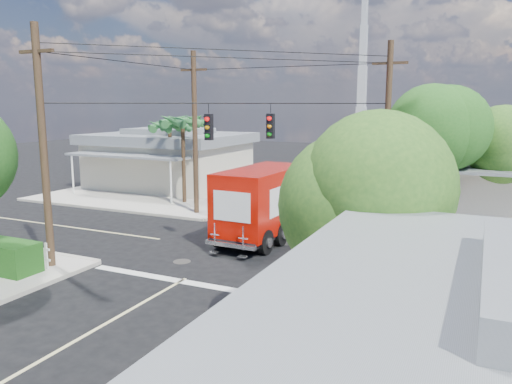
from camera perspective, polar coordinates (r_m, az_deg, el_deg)
The scene contains 15 objects.
ground at distance 21.58m, azimuth -2.26°, elevation -6.60°, with size 120.00×120.00×0.00m, color black.
sidewalk_ne at distance 29.92m, azimuth 27.10°, elevation -2.88°, with size 14.12×14.12×0.14m.
sidewalk_nw at distance 36.16m, azimuth -9.74°, elevation 0.13°, with size 14.12×14.12×0.14m.
road_markings at distance 20.34m, azimuth -4.17°, elevation -7.64°, with size 32.00×32.00×0.01m.
building_nw at distance 37.80m, azimuth -9.87°, elevation 3.83°, with size 10.80×10.20×4.30m.
radio_tower at distance 39.43m, azimuth 11.93°, elevation 9.00°, with size 0.80×0.80×17.00m.
tree_ne_front at distance 25.28m, azimuth 19.87°, elevation 6.24°, with size 4.21×4.14×6.66m.
tree_ne_back at distance 27.41m, azimuth 25.66°, elevation 4.88°, with size 3.77×3.66×5.82m.
tree_se at distance 11.60m, azimuth 12.22°, elevation -0.69°, with size 3.67×3.54×5.62m.
palm_nw_front at distance 30.98m, azimuth -8.39°, elevation 7.80°, with size 3.01×3.08×5.59m.
palm_nw_back at distance 33.35m, azimuth -9.85°, elevation 7.27°, with size 3.01×3.08×5.19m.
utility_poles at distance 22.90m, azimuth -4.04°, elevation 6.24°, with size 12.00×10.68×9.00m.
vending_boxes at distance 25.36m, azimuth 17.62°, elevation -2.95°, with size 1.90×0.50×1.10m.
delivery_truck at distance 23.24m, azimuth 1.50°, elevation -1.12°, with size 2.75×7.77×3.32m.
parked_car at distance 21.72m, azimuth 25.19°, elevation -5.37°, with size 2.51×5.45×1.51m, color silver.
Camera 1 is at (9.49, -18.38, 6.13)m, focal length 35.00 mm.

